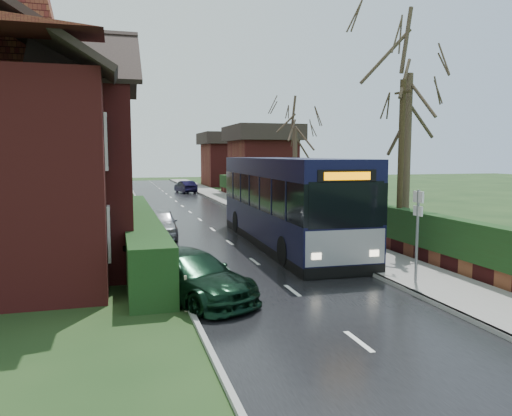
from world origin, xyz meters
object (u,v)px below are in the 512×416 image
object	(u,v)px
bus	(286,202)
car_silver	(160,223)
telegraph_pole	(401,167)
bus_stop_sign	(418,223)
car_green	(190,276)

from	to	relation	value
bus	car_silver	size ratio (longest dim) A/B	3.15
telegraph_pole	bus	bearing A→B (deg)	130.57
car_silver	bus_stop_sign	world-z (taller)	bus_stop_sign
bus_stop_sign	telegraph_pole	size ratio (longest dim) A/B	0.43
bus	telegraph_pole	distance (m)	4.90
bus	bus_stop_sign	xyz separation A→B (m)	(1.42, -7.42, 0.04)
car_green	bus_stop_sign	world-z (taller)	bus_stop_sign
bus	bus_stop_sign	world-z (taller)	bus
car_silver	car_green	bearing A→B (deg)	-86.62
car_green	telegraph_pole	distance (m)	9.92
telegraph_pole	car_green	bearing A→B (deg)	-165.91
car_silver	car_green	xyz separation A→B (m)	(-0.10, -10.29, -0.02)
car_green	bus_stop_sign	bearing A→B (deg)	-32.18
car_green	bus_stop_sign	size ratio (longest dim) A/B	1.56
bus	car_green	world-z (taller)	bus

